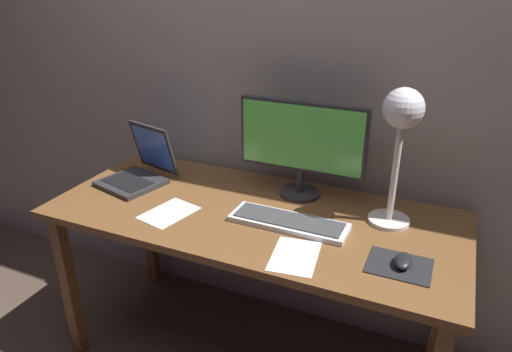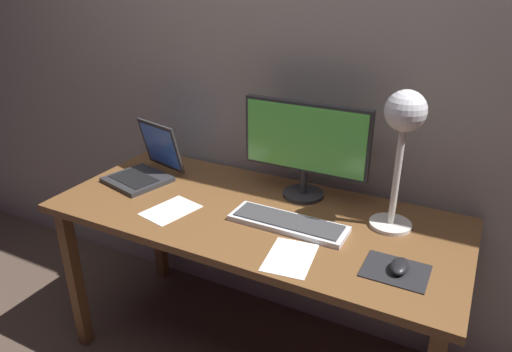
{
  "view_description": "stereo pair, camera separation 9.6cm",
  "coord_description": "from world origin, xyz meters",
  "px_view_note": "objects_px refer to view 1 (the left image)",
  "views": [
    {
      "loc": [
        0.66,
        -1.46,
        1.61
      ],
      "look_at": [
        0.04,
        -0.05,
        0.92
      ],
      "focal_mm": 32.61,
      "sensor_mm": 36.0,
      "label": 1
    },
    {
      "loc": [
        0.74,
        -1.41,
        1.61
      ],
      "look_at": [
        0.04,
        -0.05,
        0.92
      ],
      "focal_mm": 32.61,
      "sensor_mm": 36.0,
      "label": 2
    }
  ],
  "objects_px": {
    "laptop": "(142,166)",
    "mouse": "(403,261)",
    "desk_lamp": "(401,125)",
    "monitor": "(302,142)",
    "keyboard_main": "(289,222)"
  },
  "relations": [
    {
      "from": "monitor",
      "to": "mouse",
      "type": "bearing_deg",
      "value": -37.17
    },
    {
      "from": "desk_lamp",
      "to": "mouse",
      "type": "xyz_separation_m",
      "value": [
        0.09,
        -0.27,
        -0.36
      ]
    },
    {
      "from": "desk_lamp",
      "to": "mouse",
      "type": "relative_size",
      "value": 5.3
    },
    {
      "from": "monitor",
      "to": "desk_lamp",
      "type": "distance_m",
      "value": 0.42
    },
    {
      "from": "monitor",
      "to": "keyboard_main",
      "type": "bearing_deg",
      "value": -80.01
    },
    {
      "from": "desk_lamp",
      "to": "keyboard_main",
      "type": "bearing_deg",
      "value": -152.79
    },
    {
      "from": "monitor",
      "to": "keyboard_main",
      "type": "xyz_separation_m",
      "value": [
        0.05,
        -0.26,
        -0.22
      ]
    },
    {
      "from": "monitor",
      "to": "laptop",
      "type": "relative_size",
      "value": 1.54
    },
    {
      "from": "keyboard_main",
      "to": "monitor",
      "type": "bearing_deg",
      "value": 99.99
    },
    {
      "from": "laptop",
      "to": "mouse",
      "type": "relative_size",
      "value": 3.53
    },
    {
      "from": "laptop",
      "to": "desk_lamp",
      "type": "distance_m",
      "value": 1.12
    },
    {
      "from": "laptop",
      "to": "mouse",
      "type": "height_order",
      "value": "laptop"
    },
    {
      "from": "monitor",
      "to": "mouse",
      "type": "distance_m",
      "value": 0.63
    },
    {
      "from": "mouse",
      "to": "keyboard_main",
      "type": "bearing_deg",
      "value": 166.83
    },
    {
      "from": "monitor",
      "to": "keyboard_main",
      "type": "relative_size",
      "value": 1.18
    }
  ]
}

